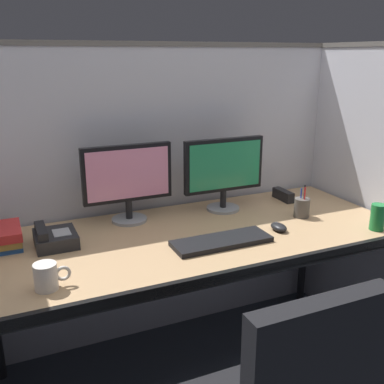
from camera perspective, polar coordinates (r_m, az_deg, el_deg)
cubicle_partition_rear at (r=2.40m, az=-3.83°, el=-0.43°), size 2.21×0.06×1.57m
cubicle_partition_right at (r=2.51m, az=22.79°, el=-1.05°), size 0.06×1.41×1.57m
desk at (r=2.04m, az=0.72°, el=-6.63°), size 1.90×0.80×0.74m
monitor_left at (r=2.13m, az=-8.19°, el=1.77°), size 0.43×0.17×0.37m
monitor_right at (r=2.27m, az=4.09°, el=2.89°), size 0.43×0.17×0.37m
keyboard_main at (r=1.92m, az=3.79°, el=-6.28°), size 0.43×0.15×0.02m
computer_mouse at (r=2.09m, az=10.99°, el=-4.41°), size 0.06×0.10×0.04m
desk_phone at (r=1.98m, az=-17.14°, el=-5.62°), size 0.17×0.19×0.09m
red_stapler at (r=2.53m, az=11.53°, el=-0.38°), size 0.04×0.15×0.06m
pen_cup at (r=2.28m, az=13.82°, el=-1.92°), size 0.08×0.08×0.16m
coffee_mug at (r=1.63m, az=-18.02°, el=-10.19°), size 0.13×0.08×0.09m
book_stack at (r=2.04m, az=-23.04°, el=-5.31°), size 0.15×0.22×0.09m
soda_can at (r=2.22m, az=22.66°, el=-3.01°), size 0.07×0.07×0.12m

